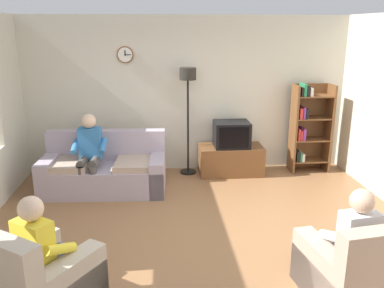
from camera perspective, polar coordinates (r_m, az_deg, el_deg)
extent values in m
plane|color=#8C603D|center=(5.11, 1.58, -13.11)|extent=(12.00, 12.00, 0.00)
cube|color=beige|center=(7.20, -0.67, 6.96)|extent=(6.20, 0.12, 2.70)
cylinder|color=brown|center=(7.05, -9.38, 12.28)|extent=(0.28, 0.03, 0.28)
cylinder|color=white|center=(7.03, -9.39, 12.27)|extent=(0.24, 0.01, 0.24)
cube|color=black|center=(7.02, -9.40, 12.51)|extent=(0.02, 0.01, 0.09)
cube|color=black|center=(7.02, -9.06, 12.28)|extent=(0.11, 0.01, 0.01)
cube|color=beige|center=(7.03, -24.38, 5.72)|extent=(0.12, 1.10, 1.20)
cube|color=#A899A8|center=(6.53, -12.24, -4.76)|extent=(1.94, 0.94, 0.42)
cube|color=#A899A8|center=(6.72, -11.94, -0.08)|extent=(1.91, 0.30, 0.48)
cube|color=#A899A8|center=(6.41, -4.85, -4.18)|extent=(0.26, 0.85, 0.56)
cube|color=#A899A8|center=(6.71, -19.37, -4.12)|extent=(0.26, 0.85, 0.56)
cube|color=tan|center=(6.32, -7.99, -2.73)|extent=(0.63, 0.71, 0.10)
cube|color=tan|center=(6.51, -16.79, -2.74)|extent=(0.63, 0.71, 0.10)
cube|color=brown|center=(7.16, 5.45, -2.23)|extent=(1.10, 0.56, 0.50)
cube|color=black|center=(7.39, 5.10, -1.41)|extent=(1.10, 0.04, 0.03)
cube|color=black|center=(7.00, 5.58, 1.39)|extent=(0.60, 0.48, 0.44)
cube|color=black|center=(6.77, 5.94, 0.86)|extent=(0.50, 0.01, 0.36)
cube|color=brown|center=(7.33, 14.04, 2.06)|extent=(0.04, 0.36, 1.55)
cube|color=brown|center=(7.56, 18.64, 2.11)|extent=(0.04, 0.36, 1.55)
cube|color=brown|center=(7.60, 15.93, 2.40)|extent=(0.64, 0.02, 1.55)
cube|color=brown|center=(7.60, 16.04, -2.17)|extent=(0.60, 0.34, 0.02)
cube|color=black|center=(7.47, 14.43, -1.52)|extent=(0.06, 0.28, 0.19)
cube|color=#267F4C|center=(7.49, 14.79, -1.61)|extent=(0.03, 0.28, 0.16)
cube|color=silver|center=(7.51, 15.09, -1.65)|extent=(0.04, 0.28, 0.14)
cube|color=brown|center=(7.49, 16.26, 0.65)|extent=(0.60, 0.34, 0.02)
cube|color=red|center=(7.36, 14.55, 1.45)|extent=(0.03, 0.28, 0.21)
cube|color=red|center=(7.37, 14.85, 1.34)|extent=(0.03, 0.28, 0.18)
cube|color=#72338C|center=(7.39, 15.22, 1.44)|extent=(0.05, 0.28, 0.20)
cube|color=brown|center=(7.40, 16.50, 3.54)|extent=(0.60, 0.34, 0.02)
cube|color=red|center=(7.28, 14.82, 4.29)|extent=(0.05, 0.28, 0.18)
cube|color=#72338C|center=(7.29, 15.23, 4.35)|extent=(0.03, 0.28, 0.20)
cube|color=black|center=(7.31, 15.57, 4.24)|extent=(0.04, 0.28, 0.17)
cube|color=brown|center=(7.33, 16.74, 6.50)|extent=(0.60, 0.34, 0.02)
cube|color=black|center=(7.21, 14.95, 7.20)|extent=(0.03, 0.28, 0.15)
cube|color=#267F4C|center=(7.22, 15.34, 7.39)|extent=(0.05, 0.28, 0.21)
cube|color=black|center=(7.24, 15.76, 7.27)|extent=(0.05, 0.28, 0.18)
cube|color=silver|center=(7.27, 16.16, 7.12)|extent=(0.05, 0.28, 0.14)
cylinder|color=black|center=(7.24, -0.55, -3.93)|extent=(0.28, 0.28, 0.03)
cylinder|color=black|center=(7.00, -0.57, 2.51)|extent=(0.04, 0.04, 1.70)
cylinder|color=black|center=(6.84, -0.59, 9.86)|extent=(0.28, 0.28, 0.20)
cube|color=#BCAD99|center=(4.16, -20.09, -18.50)|extent=(1.13, 1.15, 0.40)
cube|color=#BCAD99|center=(3.74, -25.18, -15.12)|extent=(0.76, 0.60, 0.50)
cube|color=#BCAD99|center=(4.33, -22.68, -16.04)|extent=(0.62, 0.77, 0.56)
cube|color=tan|center=(4.33, 21.28, -17.09)|extent=(0.92, 0.95, 0.40)
cube|color=tan|center=(3.86, 25.14, -14.11)|extent=(0.82, 0.30, 0.50)
cube|color=tan|center=(4.16, 17.67, -16.94)|extent=(0.32, 0.82, 0.56)
cube|color=tan|center=(4.47, 24.52, -15.20)|extent=(0.32, 0.82, 0.56)
cube|color=#3372B2|center=(6.43, -14.09, 0.14)|extent=(0.35, 0.22, 0.48)
sphere|color=beige|center=(6.33, -14.33, 3.16)|extent=(0.22, 0.22, 0.22)
cylinder|color=#4C4742|center=(6.30, -13.50, -2.43)|extent=(0.15, 0.39, 0.13)
cylinder|color=#4C4742|center=(6.34, -15.09, -2.43)|extent=(0.15, 0.39, 0.13)
cylinder|color=#4C4742|center=(6.22, -13.67, -5.43)|extent=(0.12, 0.12, 0.52)
cylinder|color=#4C4742|center=(6.26, -15.29, -5.42)|extent=(0.12, 0.12, 0.52)
cylinder|color=#3372B2|center=(6.30, -12.40, -0.27)|extent=(0.11, 0.34, 0.20)
cylinder|color=#3372B2|center=(6.39, -16.10, -0.30)|extent=(0.11, 0.34, 0.20)
cube|color=yellow|center=(3.90, -21.32, -13.20)|extent=(0.39, 0.36, 0.48)
sphere|color=beige|center=(3.75, -21.75, -8.45)|extent=(0.22, 0.22, 0.22)
cylinder|color=#2D334C|center=(4.18, -19.73, -14.73)|extent=(0.32, 0.39, 0.13)
cylinder|color=#2D334C|center=(4.06, -17.99, -15.54)|extent=(0.32, 0.39, 0.13)
cylinder|color=#2D334C|center=(4.39, -17.52, -16.23)|extent=(0.15, 0.15, 0.40)
cylinder|color=#2D334C|center=(4.28, -15.79, -17.02)|extent=(0.15, 0.15, 0.40)
cylinder|color=yellow|center=(4.11, -22.11, -12.02)|extent=(0.26, 0.32, 0.20)
cylinder|color=yellow|center=(3.82, -18.04, -13.85)|extent=(0.26, 0.32, 0.20)
cube|color=silver|center=(4.07, 22.35, -11.97)|extent=(0.37, 0.25, 0.48)
sphere|color=#D8AD8C|center=(3.94, 22.81, -7.39)|extent=(0.22, 0.22, 0.22)
cylinder|color=#4C4742|center=(4.27, 19.48, -13.95)|extent=(0.19, 0.40, 0.13)
cylinder|color=#4C4742|center=(4.37, 21.52, -13.49)|extent=(0.19, 0.40, 0.13)
cylinder|color=#4C4742|center=(4.52, 17.88, -15.28)|extent=(0.13, 0.13, 0.40)
cylinder|color=#4C4742|center=(4.61, 19.86, -14.82)|extent=(0.13, 0.13, 0.40)
cylinder|color=silver|center=(4.04, 19.01, -12.15)|extent=(0.14, 0.34, 0.20)
cylinder|color=silver|center=(4.27, 23.87, -11.12)|extent=(0.14, 0.34, 0.20)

